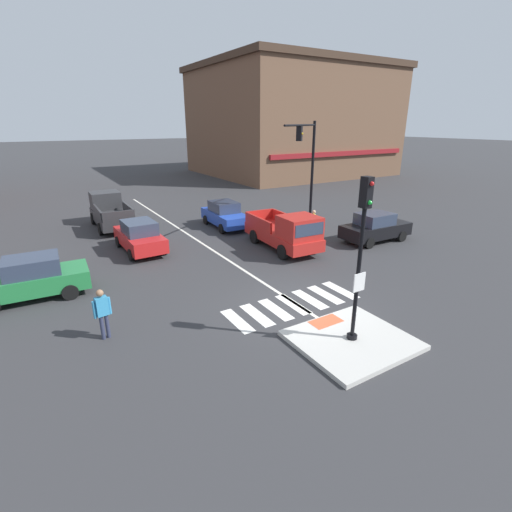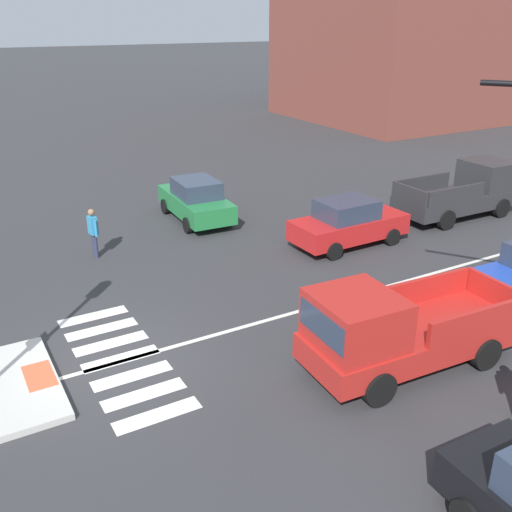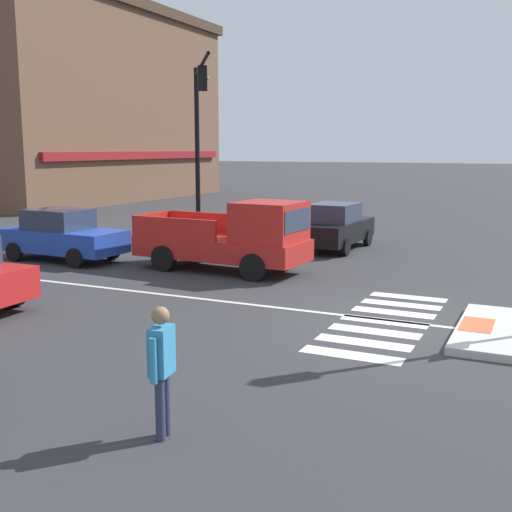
{
  "view_description": "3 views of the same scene",
  "coord_description": "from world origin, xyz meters",
  "px_view_note": "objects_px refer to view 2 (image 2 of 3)",
  "views": [
    {
      "loc": [
        -7.71,
        -9.61,
        6.41
      ],
      "look_at": [
        0.26,
        3.44,
        0.93
      ],
      "focal_mm": 26.21,
      "sensor_mm": 36.0,
      "label": 1
    },
    {
      "loc": [
        11.59,
        -2.63,
        7.43
      ],
      "look_at": [
        -1.39,
        4.8,
        1.18
      ],
      "focal_mm": 40.6,
      "sensor_mm": 36.0,
      "label": 2
    },
    {
      "loc": [
        -12.53,
        -2.58,
        3.53
      ],
      "look_at": [
        0.54,
        3.55,
        1.06
      ],
      "focal_mm": 44.1,
      "sensor_mm": 36.0,
      "label": 3
    }
  ],
  "objects_px": {
    "car_red_westbound_far": "(348,223)",
    "car_green_cross_left": "(196,200)",
    "pickup_truck_red_eastbound_mid": "(396,331)",
    "pedestrian_at_curb_left": "(93,229)",
    "pickup_truck_charcoal_westbound_distant": "(466,191)"
  },
  "relations": [
    {
      "from": "car_green_cross_left",
      "to": "pickup_truck_red_eastbound_mid",
      "type": "bearing_deg",
      "value": -2.11
    },
    {
      "from": "car_red_westbound_far",
      "to": "pedestrian_at_curb_left",
      "type": "xyz_separation_m",
      "value": [
        -3.25,
        -7.93,
        0.17
      ]
    },
    {
      "from": "car_red_westbound_far",
      "to": "car_green_cross_left",
      "type": "height_order",
      "value": "same"
    },
    {
      "from": "pickup_truck_charcoal_westbound_distant",
      "to": "pedestrian_at_curb_left",
      "type": "bearing_deg",
      "value": -101.94
    },
    {
      "from": "car_red_westbound_far",
      "to": "pickup_truck_charcoal_westbound_distant",
      "type": "relative_size",
      "value": 0.81
    },
    {
      "from": "pickup_truck_charcoal_westbound_distant",
      "to": "pedestrian_at_curb_left",
      "type": "relative_size",
      "value": 3.07
    },
    {
      "from": "pickup_truck_red_eastbound_mid",
      "to": "car_green_cross_left",
      "type": "bearing_deg",
      "value": 177.89
    },
    {
      "from": "pickup_truck_red_eastbound_mid",
      "to": "pickup_truck_charcoal_westbound_distant",
      "type": "bearing_deg",
      "value": 124.76
    },
    {
      "from": "pickup_truck_charcoal_westbound_distant",
      "to": "car_green_cross_left",
      "type": "bearing_deg",
      "value": -116.53
    },
    {
      "from": "car_red_westbound_far",
      "to": "car_green_cross_left",
      "type": "xyz_separation_m",
      "value": [
        -5.04,
        -3.47,
        0.0
      ]
    },
    {
      "from": "car_red_westbound_far",
      "to": "car_green_cross_left",
      "type": "relative_size",
      "value": 0.99
    },
    {
      "from": "car_red_westbound_far",
      "to": "pickup_truck_charcoal_westbound_distant",
      "type": "xyz_separation_m",
      "value": [
        -0.29,
        6.06,
        0.17
      ]
    },
    {
      "from": "pickup_truck_charcoal_westbound_distant",
      "to": "pickup_truck_red_eastbound_mid",
      "type": "bearing_deg",
      "value": -55.24
    },
    {
      "from": "pedestrian_at_curb_left",
      "to": "car_green_cross_left",
      "type": "bearing_deg",
      "value": 111.92
    },
    {
      "from": "pedestrian_at_curb_left",
      "to": "car_red_westbound_far",
      "type": "bearing_deg",
      "value": 67.74
    }
  ]
}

